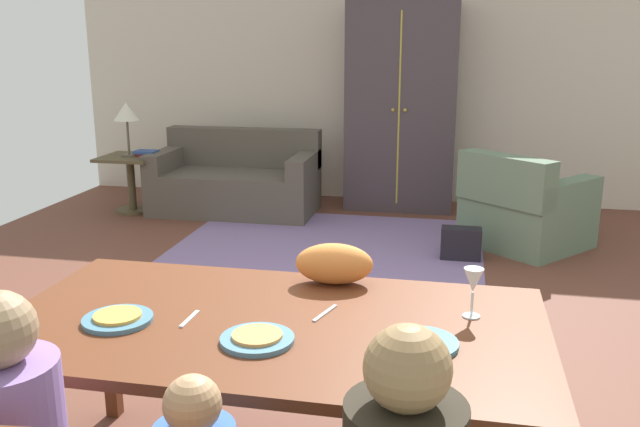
{
  "coord_description": "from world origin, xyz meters",
  "views": [
    {
      "loc": [
        0.74,
        -3.31,
        1.75
      ],
      "look_at": [
        0.05,
        0.09,
        0.85
      ],
      "focal_mm": 38.37,
      "sensor_mm": 36.0,
      "label": 1
    }
  ],
  "objects_px": {
    "side_table": "(131,176)",
    "couch": "(236,182)",
    "table_lamp": "(126,113)",
    "plate_near_child": "(257,339)",
    "handbag": "(461,243)",
    "book_lower": "(148,154)",
    "cat": "(334,264)",
    "armchair": "(524,210)",
    "plate_near_man": "(118,319)",
    "book_upper": "(146,152)",
    "plate_near_woman": "(421,343)",
    "wine_glass": "(473,283)",
    "armoire": "(402,107)",
    "dining_table": "(272,337)"
  },
  "relations": [
    {
      "from": "couch",
      "to": "book_upper",
      "type": "height_order",
      "value": "couch"
    },
    {
      "from": "couch",
      "to": "armoire",
      "type": "xyz_separation_m",
      "value": [
        1.63,
        0.5,
        0.75
      ]
    },
    {
      "from": "dining_table",
      "to": "book_upper",
      "type": "relative_size",
      "value": 8.88
    },
    {
      "from": "cat",
      "to": "plate_near_woman",
      "type": "bearing_deg",
      "value": -58.79
    },
    {
      "from": "book_lower",
      "to": "cat",
      "type": "bearing_deg",
      "value": -55.1
    },
    {
      "from": "plate_near_man",
      "to": "plate_near_child",
      "type": "relative_size",
      "value": 1.0
    },
    {
      "from": "armoire",
      "to": "book_lower",
      "type": "bearing_deg",
      "value": -164.23
    },
    {
      "from": "plate_near_child",
      "to": "armchair",
      "type": "xyz_separation_m",
      "value": [
        1.2,
        3.84,
        -0.45
      ]
    },
    {
      "from": "plate_near_woman",
      "to": "wine_glass",
      "type": "xyz_separation_m",
      "value": [
        0.17,
        0.28,
        0.12
      ]
    },
    {
      "from": "armchair",
      "to": "side_table",
      "type": "xyz_separation_m",
      "value": [
        -3.83,
        0.44,
        0.06
      ]
    },
    {
      "from": "plate_near_child",
      "to": "plate_near_woman",
      "type": "relative_size",
      "value": 1.0
    },
    {
      "from": "handbag",
      "to": "book_lower",
      "type": "bearing_deg",
      "value": 163.06
    },
    {
      "from": "side_table",
      "to": "handbag",
      "type": "distance_m",
      "value": 3.45
    },
    {
      "from": "plate_near_man",
      "to": "cat",
      "type": "xyz_separation_m",
      "value": [
        0.69,
        0.54,
        0.08
      ]
    },
    {
      "from": "plate_near_child",
      "to": "armoire",
      "type": "relative_size",
      "value": 0.12
    },
    {
      "from": "plate_near_woman",
      "to": "armoire",
      "type": "height_order",
      "value": "armoire"
    },
    {
      "from": "plate_near_woman",
      "to": "armchair",
      "type": "height_order",
      "value": "armchair"
    },
    {
      "from": "couch",
      "to": "plate_near_child",
      "type": "bearing_deg",
      "value": -70.63
    },
    {
      "from": "couch",
      "to": "wine_glass",
      "type": "bearing_deg",
      "value": -61.19
    },
    {
      "from": "cat",
      "to": "book_upper",
      "type": "xyz_separation_m",
      "value": [
        -2.62,
        3.72,
        -0.22
      ]
    },
    {
      "from": "armchair",
      "to": "book_upper",
      "type": "distance_m",
      "value": 3.71
    },
    {
      "from": "cat",
      "to": "handbag",
      "type": "height_order",
      "value": "cat"
    },
    {
      "from": "plate_near_child",
      "to": "side_table",
      "type": "relative_size",
      "value": 0.43
    },
    {
      "from": "plate_near_man",
      "to": "book_upper",
      "type": "bearing_deg",
      "value": 114.36
    },
    {
      "from": "dining_table",
      "to": "plate_near_child",
      "type": "height_order",
      "value": "plate_near_child"
    },
    {
      "from": "table_lamp",
      "to": "plate_near_woman",
      "type": "bearing_deg",
      "value": -52.97
    },
    {
      "from": "plate_near_woman",
      "to": "table_lamp",
      "type": "height_order",
      "value": "table_lamp"
    },
    {
      "from": "armoire",
      "to": "handbag",
      "type": "xyz_separation_m",
      "value": [
        0.65,
        -1.66,
        -0.92
      ]
    },
    {
      "from": "plate_near_child",
      "to": "handbag",
      "type": "height_order",
      "value": "plate_near_child"
    },
    {
      "from": "plate_near_woman",
      "to": "side_table",
      "type": "xyz_separation_m",
      "value": [
        -3.17,
        4.2,
        -0.39
      ]
    },
    {
      "from": "plate_near_child",
      "to": "armchair",
      "type": "height_order",
      "value": "armchair"
    },
    {
      "from": "plate_near_woman",
      "to": "handbag",
      "type": "distance_m",
      "value": 3.37
    },
    {
      "from": "table_lamp",
      "to": "plate_near_child",
      "type": "bearing_deg",
      "value": -58.42
    },
    {
      "from": "side_table",
      "to": "couch",
      "type": "bearing_deg",
      "value": 13.98
    },
    {
      "from": "couch",
      "to": "armchair",
      "type": "height_order",
      "value": "same"
    },
    {
      "from": "plate_near_child",
      "to": "wine_glass",
      "type": "bearing_deg",
      "value": 27.09
    },
    {
      "from": "dining_table",
      "to": "table_lamp",
      "type": "height_order",
      "value": "table_lamp"
    },
    {
      "from": "plate_near_man",
      "to": "table_lamp",
      "type": "relative_size",
      "value": 0.46
    },
    {
      "from": "plate_near_child",
      "to": "side_table",
      "type": "distance_m",
      "value": 5.04
    },
    {
      "from": "plate_near_man",
      "to": "wine_glass",
      "type": "relative_size",
      "value": 1.34
    },
    {
      "from": "couch",
      "to": "plate_near_man",
      "type": "bearing_deg",
      "value": -76.71
    },
    {
      "from": "plate_near_child",
      "to": "armchair",
      "type": "relative_size",
      "value": 0.21
    },
    {
      "from": "plate_near_woman",
      "to": "cat",
      "type": "height_order",
      "value": "cat"
    },
    {
      "from": "wine_glass",
      "to": "dining_table",
      "type": "bearing_deg",
      "value": -165.65
    },
    {
      "from": "dining_table",
      "to": "wine_glass",
      "type": "height_order",
      "value": "wine_glass"
    },
    {
      "from": "plate_near_child",
      "to": "wine_glass",
      "type": "xyz_separation_m",
      "value": [
        0.7,
        0.36,
        0.12
      ]
    },
    {
      "from": "plate_near_man",
      "to": "book_upper",
      "type": "relative_size",
      "value": 1.14
    },
    {
      "from": "dining_table",
      "to": "plate_near_woman",
      "type": "distance_m",
      "value": 0.55
    },
    {
      "from": "plate_near_man",
      "to": "handbag",
      "type": "distance_m",
      "value": 3.6
    },
    {
      "from": "plate_near_man",
      "to": "side_table",
      "type": "distance_m",
      "value": 4.73
    }
  ]
}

